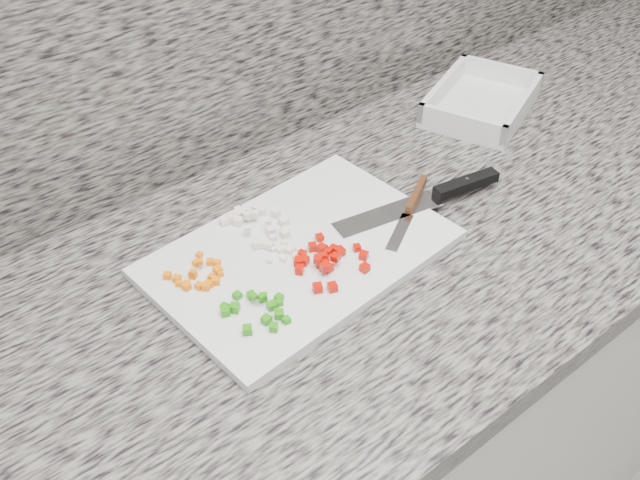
% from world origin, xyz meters
% --- Properties ---
extents(cabinet, '(3.92, 0.62, 0.86)m').
position_xyz_m(cabinet, '(0.00, 1.44, 0.43)').
color(cabinet, white).
rests_on(cabinet, ground).
extents(countertop, '(3.96, 0.64, 0.04)m').
position_xyz_m(countertop, '(0.00, 1.44, 0.88)').
color(countertop, slate).
rests_on(countertop, cabinet).
extents(cutting_board, '(0.42, 0.30, 0.01)m').
position_xyz_m(cutting_board, '(-0.02, 1.47, 0.91)').
color(cutting_board, silver).
rests_on(cutting_board, countertop).
extents(carrot_pile, '(0.08, 0.07, 0.01)m').
position_xyz_m(carrot_pile, '(-0.16, 1.51, 0.92)').
color(carrot_pile, orange).
rests_on(carrot_pile, cutting_board).
extents(onion_pile, '(0.08, 0.11, 0.02)m').
position_xyz_m(onion_pile, '(-0.03, 1.55, 0.92)').
color(onion_pile, silver).
rests_on(onion_pile, cutting_board).
extents(green_pepper_pile, '(0.08, 0.09, 0.02)m').
position_xyz_m(green_pepper_pile, '(-0.14, 1.41, 0.92)').
color(green_pepper_pile, '#23840C').
rests_on(green_pepper_pile, cutting_board).
extents(red_pepper_pile, '(0.11, 0.10, 0.02)m').
position_xyz_m(red_pepper_pile, '(-0.01, 1.43, 0.92)').
color(red_pepper_pile, '#B90D02').
rests_on(red_pepper_pile, cutting_board).
extents(garlic_pile, '(0.05, 0.05, 0.01)m').
position_xyz_m(garlic_pile, '(-0.04, 1.47, 0.92)').
color(garlic_pile, '#F1E9BA').
rests_on(garlic_pile, cutting_board).
extents(chef_knife, '(0.28, 0.08, 0.02)m').
position_xyz_m(chef_knife, '(0.22, 1.43, 0.92)').
color(chef_knife, silver).
rests_on(chef_knife, cutting_board).
extents(paring_knife, '(0.16, 0.10, 0.02)m').
position_xyz_m(paring_knife, '(0.17, 1.44, 0.92)').
color(paring_knife, silver).
rests_on(paring_knife, cutting_board).
extents(tray, '(0.27, 0.23, 0.05)m').
position_xyz_m(tray, '(0.48, 1.58, 0.92)').
color(tray, silver).
rests_on(tray, countertop).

